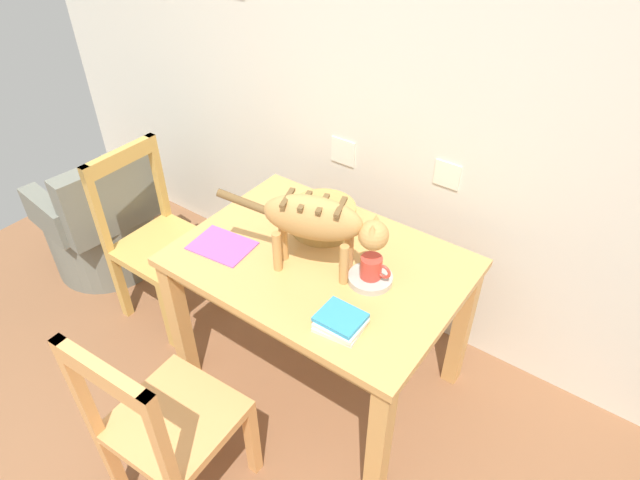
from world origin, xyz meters
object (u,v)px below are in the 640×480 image
(coffee_mug, at_px, (372,267))
(wicker_basket, at_px, (323,217))
(cat, at_px, (320,222))
(wooden_chair_far, at_px, (166,424))
(dining_table, at_px, (320,277))
(wicker_armchair, at_px, (104,228))
(saucer_bowl, at_px, (370,278))
(book_stack, at_px, (341,322))
(magazine, at_px, (222,246))
(wooden_chair_near, at_px, (158,241))

(coffee_mug, xyz_separation_m, wicker_basket, (-0.35, 0.17, -0.01))
(cat, height_order, wooden_chair_far, cat)
(dining_table, bearing_deg, wicker_armchair, -177.82)
(dining_table, xyz_separation_m, saucer_bowl, (0.24, 0.01, 0.11))
(coffee_mug, xyz_separation_m, book_stack, (0.04, -0.27, -0.05))
(magazine, bearing_deg, wooden_chair_far, -72.25)
(cat, bearing_deg, wooden_chair_near, -107.02)
(wicker_armchair, bearing_deg, wicker_basket, -73.82)
(dining_table, relative_size, wooden_chair_near, 1.24)
(cat, xyz_separation_m, saucer_bowl, (0.20, 0.07, -0.23))
(wicker_basket, height_order, wooden_chair_far, wooden_chair_far)
(wicker_armchair, bearing_deg, magazine, -89.23)
(saucer_bowl, bearing_deg, cat, -161.00)
(dining_table, distance_m, magazine, 0.43)
(wooden_chair_far, bearing_deg, dining_table, 79.01)
(cat, height_order, book_stack, cat)
(dining_table, distance_m, book_stack, 0.40)
(magazine, bearing_deg, coffee_mug, 9.95)
(coffee_mug, relative_size, wooden_chair_far, 0.14)
(coffee_mug, height_order, wooden_chair_near, wooden_chair_near)
(coffee_mug, height_order, wooden_chair_far, wooden_chair_far)
(book_stack, relative_size, wicker_armchair, 0.22)
(dining_table, relative_size, coffee_mug, 9.05)
(coffee_mug, distance_m, wooden_chair_near, 1.26)
(magazine, distance_m, wooden_chair_near, 0.65)
(saucer_bowl, relative_size, wicker_basket, 0.62)
(dining_table, xyz_separation_m, wooden_chair_near, (-0.96, -0.09, -0.19))
(wooden_chair_near, relative_size, wicker_armchair, 1.20)
(wooden_chair_far, bearing_deg, wicker_basket, 87.11)
(wooden_chair_far, distance_m, wicker_armchair, 1.60)
(saucer_bowl, distance_m, wicker_armchair, 1.82)
(magazine, height_order, wooden_chair_far, wooden_chair_far)
(wooden_chair_near, xyz_separation_m, wicker_armchair, (-0.56, 0.04, -0.18))
(cat, distance_m, book_stack, 0.38)
(wooden_chair_far, height_order, wicker_armchair, wooden_chair_far)
(wicker_armchair, bearing_deg, wooden_chair_near, -87.14)
(cat, height_order, wooden_chair_near, cat)
(magazine, height_order, wicker_armchair, wicker_armchair)
(dining_table, height_order, magazine, magazine)
(book_stack, relative_size, wooden_chair_near, 0.19)
(dining_table, bearing_deg, book_stack, -43.15)
(wooden_chair_near, height_order, wooden_chair_far, same)
(dining_table, distance_m, wicker_armchair, 1.57)
(book_stack, bearing_deg, coffee_mug, 98.03)
(wicker_armchair, bearing_deg, cat, -83.50)
(cat, bearing_deg, wicker_basket, -166.24)
(wicker_armchair, bearing_deg, saucer_bowl, -81.30)
(wooden_chair_near, xyz_separation_m, wooden_chair_far, (0.85, -0.70, 0.00))
(dining_table, xyz_separation_m, wicker_armchair, (-1.52, -0.06, -0.37))
(wicker_basket, bearing_deg, dining_table, -57.85)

